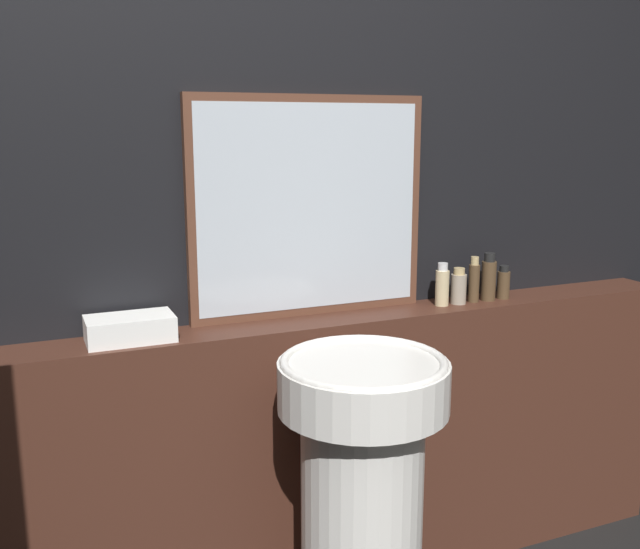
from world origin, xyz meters
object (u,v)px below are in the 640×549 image
body_wash_bottle (489,279)px  conditioner_bottle (459,287)px  mirror (309,207)px  pedestal_sink (362,502)px  hand_soap_bottle (503,283)px  shampoo_bottle (442,286)px  lotion_bottle (474,281)px  towel_stack (130,328)px

body_wash_bottle → conditioner_bottle: bearing=180.0°
mirror → conditioner_bottle: (0.51, -0.07, -0.28)m
conditioner_bottle → body_wash_bottle: (0.12, -0.00, 0.02)m
mirror → conditioner_bottle: size_ratio=6.30×
pedestal_sink → hand_soap_bottle: bearing=27.6°
pedestal_sink → mirror: bearing=85.7°
body_wash_bottle → hand_soap_bottle: bearing=0.0°
conditioner_bottle → body_wash_bottle: 0.12m
shampoo_bottle → lotion_bottle: bearing=0.0°
towel_stack → pedestal_sink: bearing=-35.5°
shampoo_bottle → body_wash_bottle: 0.19m
towel_stack → lotion_bottle: 1.15m
conditioner_bottle → lotion_bottle: (0.06, -0.00, 0.02)m
body_wash_bottle → hand_soap_bottle: 0.07m
pedestal_sink → towel_stack: bearing=144.5°
towel_stack → body_wash_bottle: bearing=0.0°
shampoo_bottle → hand_soap_bottle: shampoo_bottle is taller
conditioner_bottle → hand_soap_bottle: 0.18m
mirror → lotion_bottle: size_ratio=4.92×
pedestal_sink → towel_stack: towel_stack is taller
towel_stack → body_wash_bottle: 1.21m
towel_stack → body_wash_bottle: (1.21, 0.00, 0.04)m
hand_soap_bottle → conditioner_bottle: bearing=180.0°
mirror → shampoo_bottle: mirror is taller
conditioner_bottle → hand_soap_bottle: bearing=-0.0°
mirror → body_wash_bottle: bearing=-6.6°
mirror → body_wash_bottle: (0.63, -0.07, -0.27)m
mirror → lotion_bottle: 0.64m
towel_stack → shampoo_bottle: size_ratio=1.66×
pedestal_sink → lotion_bottle: lotion_bottle is taller
pedestal_sink → shampoo_bottle: 0.78m
conditioner_bottle → hand_soap_bottle: (0.18, -0.00, -0.00)m
towel_stack → shampoo_bottle: (1.02, 0.00, 0.03)m
towel_stack → conditioner_bottle: size_ratio=1.96×
conditioner_bottle → hand_soap_bottle: size_ratio=1.05×
conditioner_bottle → body_wash_bottle: body_wash_bottle is taller
shampoo_bottle → body_wash_bottle: body_wash_bottle is taller
shampoo_bottle → pedestal_sink: bearing=-141.6°
mirror → hand_soap_bottle: bearing=-6.0°
pedestal_sink → lotion_bottle: size_ratio=5.93×
pedestal_sink → towel_stack: size_ratio=3.87×
shampoo_bottle → lotion_bottle: lotion_bottle is taller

